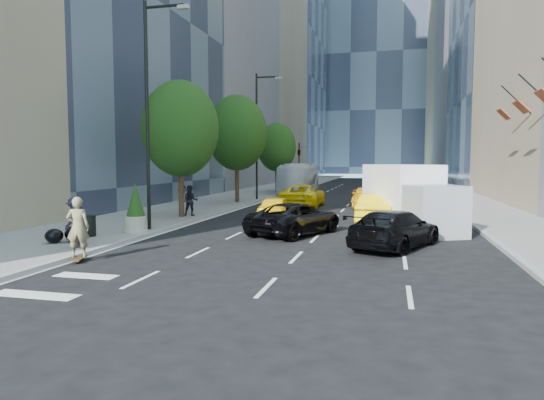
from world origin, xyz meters
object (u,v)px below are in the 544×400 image
(box_truck, at_px, (409,197))
(planter_shrub, at_px, (136,209))
(skateboarder, at_px, (78,231))
(black_sedan_lincoln, at_px, (295,219))
(trash_can, at_px, (89,226))
(black_sedan_mercedes, at_px, (395,229))
(city_bus, at_px, (299,179))

(box_truck, relative_size, planter_shrub, 3.17)
(skateboarder, xyz_separation_m, black_sedan_lincoln, (5.59, 7.35, -0.28))
(black_sedan_lincoln, height_order, box_truck, box_truck)
(skateboarder, height_order, trash_can, skateboarder)
(black_sedan_lincoln, xyz_separation_m, box_truck, (4.89, 2.85, 0.85))
(skateboarder, relative_size, planter_shrub, 0.92)
(black_sedan_mercedes, bearing_deg, black_sedan_lincoln, -5.83)
(black_sedan_lincoln, bearing_deg, black_sedan_mercedes, 172.94)
(city_bus, bearing_deg, trash_can, -97.33)
(skateboarder, bearing_deg, trash_can, -78.60)
(black_sedan_lincoln, bearing_deg, box_truck, -127.26)
(black_sedan_lincoln, height_order, planter_shrub, planter_shrub)
(black_sedan_mercedes, bearing_deg, trash_can, 28.95)
(city_bus, xyz_separation_m, trash_can, (-3.07, -30.04, -0.93))
(planter_shrub, bearing_deg, box_truck, 22.89)
(trash_can, bearing_deg, skateboarder, -59.56)
(skateboarder, distance_m, black_sedan_mercedes, 10.99)
(planter_shrub, bearing_deg, trash_can, -130.60)
(skateboarder, distance_m, city_bus, 33.93)
(box_truck, bearing_deg, skateboarder, -160.57)
(planter_shrub, bearing_deg, black_sedan_mercedes, -2.10)
(city_bus, bearing_deg, box_truck, -69.28)
(skateboarder, relative_size, city_bus, 0.18)
(city_bus, height_order, trash_can, city_bus)
(city_bus, height_order, box_truck, box_truck)
(black_sedan_lincoln, relative_size, planter_shrub, 2.36)
(black_sedan_mercedes, distance_m, trash_can, 12.12)
(black_sedan_mercedes, bearing_deg, skateboarder, 50.63)
(box_truck, height_order, planter_shrub, box_truck)
(skateboarder, height_order, box_truck, box_truck)
(city_bus, xyz_separation_m, planter_shrub, (-1.80, -28.56, -0.34))
(black_sedan_mercedes, relative_size, city_bus, 0.45)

